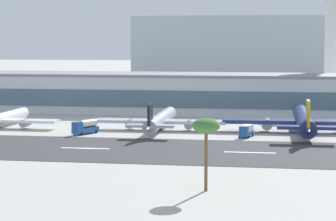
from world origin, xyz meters
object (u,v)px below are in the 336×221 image
(service_fuel_truck_1, at_px, (85,127))
(service_box_truck_0, at_px, (246,131))
(airliner_gold_tail_gate_2, at_px, (304,121))
(control_tower, at_px, (333,30))
(palm_tree_0, at_px, (206,128))
(distant_hotel_block, at_px, (253,53))
(airliner_black_tail_gate_1, at_px, (160,121))
(terminal_building, at_px, (181,93))

(service_fuel_truck_1, bearing_deg, service_box_truck_0, 117.35)
(airliner_gold_tail_gate_2, relative_size, service_fuel_truck_1, 5.97)
(control_tower, bearing_deg, palm_tree_0, -101.50)
(distant_hotel_block, relative_size, airliner_black_tail_gate_1, 2.82)
(service_box_truck_0, relative_size, palm_tree_0, 0.51)
(distant_hotel_block, bearing_deg, service_fuel_truck_1, -101.96)
(airliner_black_tail_gate_1, distance_m, service_box_truck_0, 26.85)
(terminal_building, distance_m, airliner_gold_tail_gate_2, 64.55)
(palm_tree_0, bearing_deg, service_fuel_truck_1, 121.24)
(control_tower, bearing_deg, terminal_building, -147.51)
(control_tower, bearing_deg, service_box_truck_0, -107.11)
(control_tower, distance_m, distant_hotel_block, 95.52)
(service_box_truck_0, bearing_deg, control_tower, 177.12)
(terminal_building, distance_m, service_box_truck_0, 65.49)
(terminal_building, height_order, service_box_truck_0, terminal_building)
(control_tower, distance_m, service_box_truck_0, 103.37)
(airliner_gold_tail_gate_2, bearing_deg, airliner_black_tail_gate_1, 90.66)
(service_box_truck_0, xyz_separation_m, service_fuel_truck_1, (-44.25, -0.58, 0.24))
(control_tower, bearing_deg, airliner_gold_tail_gate_2, -99.26)
(distant_hotel_block, xyz_separation_m, airliner_black_tail_gate_1, (-19.83, -174.01, -16.14))
(airliner_black_tail_gate_1, distance_m, airliner_gold_tail_gate_2, 40.61)
(terminal_building, bearing_deg, control_tower, 32.49)
(airliner_black_tail_gate_1, bearing_deg, palm_tree_0, -165.26)
(airliner_black_tail_gate_1, distance_m, palm_tree_0, 80.14)
(control_tower, xyz_separation_m, airliner_gold_tail_gate_2, (-13.78, -84.50, -26.30))
(control_tower, height_order, airliner_gold_tail_gate_2, control_tower)
(service_fuel_truck_1, bearing_deg, control_tower, 169.06)
(distant_hotel_block, relative_size, service_fuel_truck_1, 14.14)
(airliner_gold_tail_gate_2, height_order, service_fuel_truck_1, airliner_gold_tail_gate_2)
(distant_hotel_block, bearing_deg, service_box_truck_0, -88.36)
(terminal_building, xyz_separation_m, distant_hotel_block, (20.80, 123.66, 12.06))
(terminal_building, relative_size, distant_hotel_block, 1.53)
(airliner_black_tail_gate_1, xyz_separation_m, airliner_gold_tail_gate_2, (40.59, 1.10, 0.55))
(terminal_building, height_order, airliner_gold_tail_gate_2, terminal_building)
(airliner_black_tail_gate_1, bearing_deg, control_tower, -33.19)
(airliner_gold_tail_gate_2, xyz_separation_m, palm_tree_0, (-19.27, -77.93, 7.56))
(control_tower, distance_m, service_fuel_truck_1, 123.82)
(airliner_black_tail_gate_1, height_order, service_fuel_truck_1, airliner_black_tail_gate_1)
(distant_hotel_block, relative_size, service_box_truck_0, 19.34)
(terminal_building, xyz_separation_m, service_box_truck_0, (26.06, -59.86, -5.22))
(control_tower, relative_size, palm_tree_0, 3.95)
(control_tower, bearing_deg, distant_hotel_block, 111.34)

